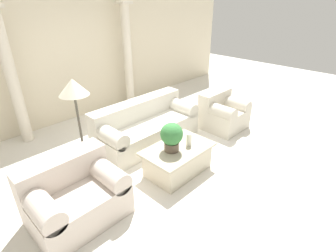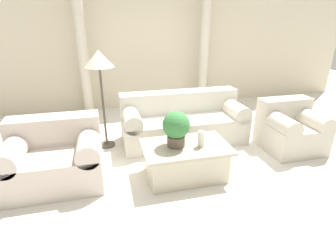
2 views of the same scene
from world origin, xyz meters
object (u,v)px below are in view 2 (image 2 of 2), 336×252
Objects in this scene: floor_lamp at (99,64)px; sofa_long at (183,121)px; potted_plant at (176,127)px; armchair at (290,128)px; coffee_table at (185,160)px; loveseat at (55,156)px.

sofa_long is at bearing -2.96° from floor_lamp.
armchair is at bearing 10.53° from potted_plant.
floor_lamp reaches higher than sofa_long.
coffee_table is at bearing -49.81° from floor_lamp.
coffee_table is 2.42× the size of potted_plant.
floor_lamp is at bearing 130.19° from coffee_table.
floor_lamp reaches higher than potted_plant.
floor_lamp is 1.81× the size of armchair.
floor_lamp is (-1.27, 0.07, 0.99)m from sofa_long.
sofa_long is 2.06m from loveseat.
potted_plant is at bearing -169.47° from armchair.
floor_lamp is at bearing 164.72° from armchair.
sofa_long is 1.83× the size of coffee_table.
loveseat is 1.02× the size of coffee_table.
sofa_long is 1.21m from potted_plant.
floor_lamp is 3.08m from armchair.
sofa_long is 1.79× the size of loveseat.
loveseat is 1.34× the size of armchair.
floor_lamp is (-0.85, 1.14, 0.62)m from potted_plant.
floor_lamp is (0.63, 0.87, 0.97)m from loveseat.
sofa_long is at bearing 155.55° from armchair.
sofa_long is at bearing 74.98° from coffee_table.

